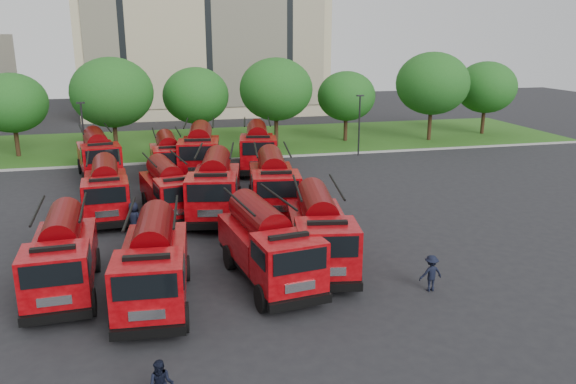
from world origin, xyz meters
The scene contains 30 objects.
ground centered at (0.00, 0.00, 0.00)m, with size 140.00×140.00×0.00m, color black.
lawn centered at (0.00, 26.00, 0.06)m, with size 70.00×16.00×0.12m, color #264F15.
curb centered at (0.00, 17.90, 0.07)m, with size 70.00×0.30×0.14m, color gray.
apartment_building centered at (2.00, 47.94, 12.50)m, with size 30.00×14.18×25.00m.
tree_1 centered at (-16.00, 23.00, 4.55)m, with size 5.71×5.71×6.98m.
tree_2 centered at (-8.00, 21.50, 5.35)m, with size 6.72×6.72×8.22m.
tree_3 centered at (-1.00, 24.00, 4.68)m, with size 5.88×5.88×7.19m.
tree_4 centered at (6.00, 22.50, 5.22)m, with size 6.55×6.55×8.01m.
tree_5 centered at (13.00, 23.50, 4.35)m, with size 5.46×5.46×6.68m.
tree_6 centered at (21.00, 22.00, 5.49)m, with size 6.89×6.89×8.42m.
tree_7 centered at (28.00, 24.00, 4.82)m, with size 6.05×6.05×7.39m.
lamp_post_0 centered at (-10.00, 17.20, 2.90)m, with size 0.60×0.25×5.11m.
lamp_post_1 centered at (12.00, 17.20, 2.90)m, with size 0.60×0.25×5.11m.
fire_truck_0 centered at (-8.59, -4.98, 1.55)m, with size 2.75×6.89×3.09m.
fire_truck_1 centered at (-5.10, -6.70, 1.60)m, with size 2.97×7.15×3.18m.
fire_truck_2 centered at (-0.53, -5.84, 1.60)m, with size 3.41×7.28×3.19m.
fire_truck_3 centered at (2.00, -4.81, 1.63)m, with size 3.58×7.44×3.25m.
fire_truck_4 centered at (-7.61, 4.72, 1.57)m, with size 2.90×6.99×3.11m.
fire_truck_5 centered at (-4.16, 4.17, 1.52)m, with size 3.46×6.93×3.02m.
fire_truck_6 centered at (-1.66, 3.52, 1.72)m, with size 3.86×7.86×3.43m.
fire_truck_7 centered at (1.69, 3.50, 1.69)m, with size 3.53×7.64×3.35m.
fire_truck_8 centered at (-8.78, 14.17, 1.66)m, with size 3.71×7.58×3.31m.
fire_truck_9 centered at (-3.94, 12.92, 1.55)m, with size 2.73×6.88×3.09m.
fire_truck_10 centered at (-1.69, 13.04, 1.81)m, with size 3.66×8.18×3.60m.
fire_truck_11 centered at (2.72, 14.04, 1.72)m, with size 3.76×7.82×3.41m.
firefighter_0 centered at (0.48, -7.77, 0.00)m, with size 0.60×0.44×1.64m, color #AC1F0D.
firefighter_2 centered at (1.53, -6.46, 0.00)m, with size 0.95×0.54×1.62m, color #AC1F0D.
firefighter_3 centered at (5.61, -8.30, 0.00)m, with size 0.97×0.50×1.50m, color black.
firefighter_4 centered at (-6.05, 0.90, 0.00)m, with size 0.89×0.58×1.82m, color black.
firefighter_5 centered at (3.12, -0.62, 0.00)m, with size 1.58×0.68×1.71m, color #AC1F0D.
Camera 1 is at (-4.72, -27.05, 9.89)m, focal length 35.00 mm.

